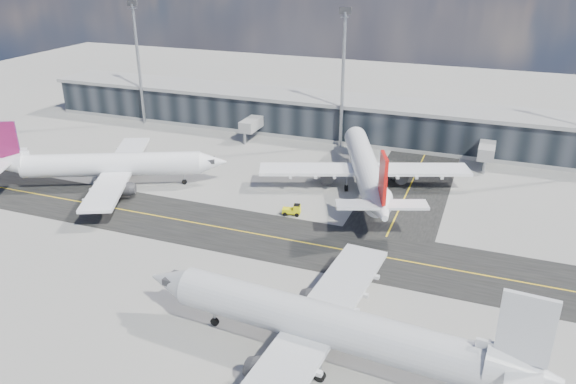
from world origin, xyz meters
name	(u,v)px	position (x,y,z in m)	size (l,w,h in m)	color
ground	(248,247)	(0.00, 0.00, 0.00)	(300.00, 300.00, 0.00)	gray
taxiway_lanes	(299,220)	(3.91, 10.74, 0.01)	(180.00, 63.00, 0.03)	black
terminal_concourse	(350,120)	(0.04, 54.93, 4.09)	(152.00, 19.80, 8.80)	black
floodlight_masts	(343,74)	(0.00, 48.00, 15.61)	(102.50, 0.70, 28.90)	gray
airliner_af	(109,165)	(-32.50, 11.69, 4.09)	(39.76, 34.30, 12.37)	white
airliner_redtail	(366,168)	(10.72, 26.12, 4.31)	(36.80, 42.57, 13.04)	white
airliner_near	(329,326)	(17.86, -19.09, 4.28)	(43.77, 37.33, 12.96)	#B8BABD
baggage_tug	(293,210)	(2.42, 12.16, 0.91)	(3.14, 2.02, 1.83)	yellow
service_van	(396,171)	(14.63, 35.13, 0.86)	(2.85, 6.17, 1.71)	white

